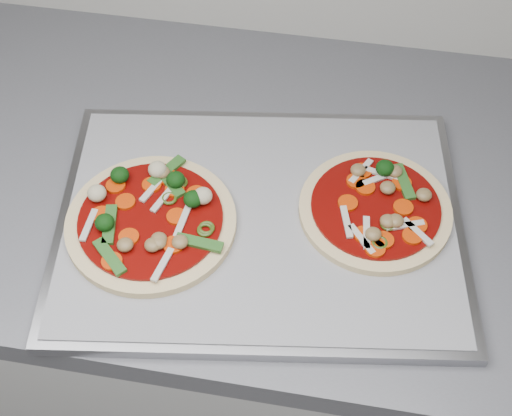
# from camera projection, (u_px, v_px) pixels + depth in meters

# --- Properties ---
(base_cabinet) EXTENTS (3.60, 0.60, 0.86)m
(base_cabinet) POSITION_uv_depth(u_px,v_px,m) (196.00, 328.00, 1.34)
(base_cabinet) COLOR silver
(base_cabinet) RESTS_ON ground
(countertop) EXTENTS (3.60, 0.60, 0.04)m
(countertop) POSITION_uv_depth(u_px,v_px,m) (174.00, 173.00, 0.99)
(countertop) COLOR slate
(countertop) RESTS_ON base_cabinet
(baking_tray) EXTENTS (0.56, 0.44, 0.02)m
(baking_tray) POSITION_uv_depth(u_px,v_px,m) (260.00, 222.00, 0.90)
(baking_tray) COLOR gray
(baking_tray) RESTS_ON countertop
(parchment) EXTENTS (0.53, 0.42, 0.00)m
(parchment) POSITION_uv_depth(u_px,v_px,m) (260.00, 218.00, 0.89)
(parchment) COLOR gray
(parchment) RESTS_ON baking_tray
(pizza_left) EXTENTS (0.29, 0.29, 0.04)m
(pizza_left) POSITION_uv_depth(u_px,v_px,m) (152.00, 218.00, 0.88)
(pizza_left) COLOR #DFC988
(pizza_left) RESTS_ON parchment
(pizza_right) EXTENTS (0.20, 0.20, 0.03)m
(pizza_right) POSITION_uv_depth(u_px,v_px,m) (377.00, 208.00, 0.89)
(pizza_right) COLOR #DFC988
(pizza_right) RESTS_ON parchment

